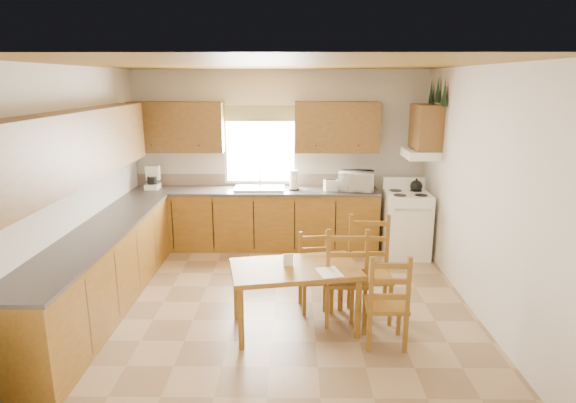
{
  "coord_description": "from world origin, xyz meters",
  "views": [
    {
      "loc": [
        0.21,
        -5.2,
        2.54
      ],
      "look_at": [
        0.15,
        0.3,
        1.15
      ],
      "focal_mm": 30.0,
      "sensor_mm": 36.0,
      "label": 1
    }
  ],
  "objects_px": {
    "microwave": "(356,181)",
    "chair_near_right": "(386,298)",
    "chair_near_left": "(345,273)",
    "chair_far_left": "(316,273)",
    "dining_table": "(295,298)",
    "stove": "(406,225)",
    "chair_far_right": "(370,269)"
  },
  "relations": [
    {
      "from": "microwave",
      "to": "chair_near_right",
      "type": "height_order",
      "value": "microwave"
    },
    {
      "from": "chair_near_left",
      "to": "chair_far_left",
      "type": "height_order",
      "value": "chair_near_left"
    },
    {
      "from": "dining_table",
      "to": "chair_near_right",
      "type": "height_order",
      "value": "chair_near_right"
    },
    {
      "from": "stove",
      "to": "chair_near_left",
      "type": "distance_m",
      "value": 2.3
    },
    {
      "from": "dining_table",
      "to": "chair_near_right",
      "type": "relative_size",
      "value": 1.34
    },
    {
      "from": "chair_near_left",
      "to": "chair_near_right",
      "type": "bearing_deg",
      "value": 125.95
    },
    {
      "from": "stove",
      "to": "dining_table",
      "type": "height_order",
      "value": "stove"
    },
    {
      "from": "dining_table",
      "to": "chair_far_left",
      "type": "bearing_deg",
      "value": 51.57
    },
    {
      "from": "dining_table",
      "to": "chair_near_left",
      "type": "xyz_separation_m",
      "value": [
        0.53,
        0.2,
        0.19
      ]
    },
    {
      "from": "microwave",
      "to": "dining_table",
      "type": "relative_size",
      "value": 0.38
    },
    {
      "from": "chair_near_left",
      "to": "chair_near_right",
      "type": "distance_m",
      "value": 0.6
    },
    {
      "from": "chair_near_right",
      "to": "chair_far_left",
      "type": "bearing_deg",
      "value": -48.02
    },
    {
      "from": "chair_near_right",
      "to": "stove",
      "type": "bearing_deg",
      "value": -106.19
    },
    {
      "from": "chair_near_left",
      "to": "chair_far_left",
      "type": "xyz_separation_m",
      "value": [
        -0.3,
        0.26,
        -0.1
      ]
    },
    {
      "from": "chair_near_left",
      "to": "chair_far_right",
      "type": "bearing_deg",
      "value": -164.23
    },
    {
      "from": "chair_far_left",
      "to": "chair_far_right",
      "type": "relative_size",
      "value": 0.79
    },
    {
      "from": "stove",
      "to": "dining_table",
      "type": "xyz_separation_m",
      "value": [
        -1.65,
        -2.21,
        -0.12
      ]
    },
    {
      "from": "chair_far_left",
      "to": "chair_far_right",
      "type": "height_order",
      "value": "chair_far_right"
    },
    {
      "from": "microwave",
      "to": "chair_far_right",
      "type": "relative_size",
      "value": 0.44
    },
    {
      "from": "chair_near_right",
      "to": "chair_far_left",
      "type": "distance_m",
      "value": 0.99
    },
    {
      "from": "dining_table",
      "to": "chair_near_right",
      "type": "distance_m",
      "value": 0.94
    },
    {
      "from": "chair_near_right",
      "to": "chair_far_right",
      "type": "bearing_deg",
      "value": -82.1
    },
    {
      "from": "stove",
      "to": "chair_far_right",
      "type": "xyz_separation_m",
      "value": [
        -0.83,
        -1.94,
        0.09
      ]
    },
    {
      "from": "dining_table",
      "to": "microwave",
      "type": "bearing_deg",
      "value": 58.93
    },
    {
      "from": "stove",
      "to": "chair_near_right",
      "type": "bearing_deg",
      "value": -106.57
    },
    {
      "from": "stove",
      "to": "chair_far_left",
      "type": "height_order",
      "value": "stove"
    },
    {
      "from": "chair_near_right",
      "to": "chair_far_right",
      "type": "xyz_separation_m",
      "value": [
        -0.07,
        0.56,
        0.07
      ]
    },
    {
      "from": "microwave",
      "to": "chair_far_right",
      "type": "distance_m",
      "value": 2.29
    },
    {
      "from": "stove",
      "to": "chair_far_right",
      "type": "bearing_deg",
      "value": -112.87
    },
    {
      "from": "stove",
      "to": "chair_far_left",
      "type": "xyz_separation_m",
      "value": [
        -1.41,
        -1.76,
        -0.03
      ]
    },
    {
      "from": "chair_near_left",
      "to": "chair_far_left",
      "type": "relative_size",
      "value": 1.24
    },
    {
      "from": "microwave",
      "to": "chair_far_left",
      "type": "xyz_separation_m",
      "value": [
        -0.69,
        -2.05,
        -0.63
      ]
    }
  ]
}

